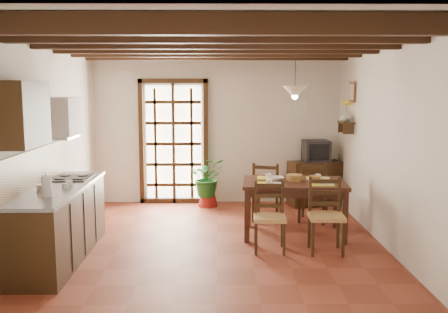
{
  "coord_description": "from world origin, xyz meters",
  "views": [
    {
      "loc": [
        0.03,
        -6.64,
        2.14
      ],
      "look_at": [
        0.1,
        0.4,
        1.15
      ],
      "focal_mm": 40.0,
      "sensor_mm": 36.0,
      "label": 1
    }
  ],
  "objects_px": {
    "chair_near_right": "(326,229)",
    "dining_table": "(294,188)",
    "kitchen_counter": "(60,222)",
    "potted_plant": "(208,175)",
    "chair_far_left": "(267,202)",
    "chair_near_left": "(269,230)",
    "sideboard": "(315,183)",
    "crt_tv": "(316,151)",
    "chair_far_right": "(313,203)",
    "pendant_lamp": "(295,91)"
  },
  "relations": [
    {
      "from": "kitchen_counter",
      "to": "chair_near_right",
      "type": "height_order",
      "value": "kitchen_counter"
    },
    {
      "from": "kitchen_counter",
      "to": "chair_far_left",
      "type": "xyz_separation_m",
      "value": [
        2.76,
        1.77,
        -0.18
      ]
    },
    {
      "from": "chair_near_left",
      "to": "sideboard",
      "type": "distance_m",
      "value": 2.77
    },
    {
      "from": "dining_table",
      "to": "crt_tv",
      "type": "distance_m",
      "value": 1.96
    },
    {
      "from": "kitchen_counter",
      "to": "chair_near_left",
      "type": "relative_size",
      "value": 2.5
    },
    {
      "from": "chair_near_right",
      "to": "dining_table",
      "type": "bearing_deg",
      "value": 114.38
    },
    {
      "from": "kitchen_counter",
      "to": "chair_near_left",
      "type": "distance_m",
      "value": 2.66
    },
    {
      "from": "chair_far_right",
      "to": "potted_plant",
      "type": "height_order",
      "value": "potted_plant"
    },
    {
      "from": "chair_near_left",
      "to": "chair_far_right",
      "type": "relative_size",
      "value": 0.94
    },
    {
      "from": "chair_far_left",
      "to": "chair_near_left",
      "type": "bearing_deg",
      "value": 103.18
    },
    {
      "from": "potted_plant",
      "to": "sideboard",
      "type": "bearing_deg",
      "value": 2.4
    },
    {
      "from": "chair_far_left",
      "to": "crt_tv",
      "type": "height_order",
      "value": "crt_tv"
    },
    {
      "from": "dining_table",
      "to": "chair_near_right",
      "type": "distance_m",
      "value": 0.91
    },
    {
      "from": "sideboard",
      "to": "dining_table",
      "type": "bearing_deg",
      "value": -123.96
    },
    {
      "from": "crt_tv",
      "to": "sideboard",
      "type": "bearing_deg",
      "value": 85.19
    },
    {
      "from": "kitchen_counter",
      "to": "potted_plant",
      "type": "xyz_separation_m",
      "value": [
        1.78,
        2.74,
        0.1
      ]
    },
    {
      "from": "chair_far_left",
      "to": "pendant_lamp",
      "type": "xyz_separation_m",
      "value": [
        0.31,
        -0.67,
        1.78
      ]
    },
    {
      "from": "chair_far_right",
      "to": "crt_tv",
      "type": "distance_m",
      "value": 1.33
    },
    {
      "from": "chair_near_left",
      "to": "chair_far_right",
      "type": "xyz_separation_m",
      "value": [
        0.84,
        1.43,
        0.02
      ]
    },
    {
      "from": "chair_far_left",
      "to": "chair_near_right",
      "type": "bearing_deg",
      "value": 129.21
    },
    {
      "from": "chair_near_right",
      "to": "chair_far_left",
      "type": "bearing_deg",
      "value": 114.49
    },
    {
      "from": "potted_plant",
      "to": "pendant_lamp",
      "type": "distance_m",
      "value": 2.58
    },
    {
      "from": "chair_far_right",
      "to": "dining_table",
      "type": "bearing_deg",
      "value": 78.39
    },
    {
      "from": "chair_far_left",
      "to": "potted_plant",
      "type": "relative_size",
      "value": 0.52
    },
    {
      "from": "chair_near_right",
      "to": "pendant_lamp",
      "type": "bearing_deg",
      "value": 112.11
    },
    {
      "from": "dining_table",
      "to": "chair_near_right",
      "type": "bearing_deg",
      "value": -63.97
    },
    {
      "from": "kitchen_counter",
      "to": "crt_tv",
      "type": "xyz_separation_m",
      "value": [
        3.73,
        2.82,
        0.52
      ]
    },
    {
      "from": "chair_near_left",
      "to": "chair_far_left",
      "type": "bearing_deg",
      "value": 88.35
    },
    {
      "from": "chair_far_left",
      "to": "pendant_lamp",
      "type": "height_order",
      "value": "pendant_lamp"
    },
    {
      "from": "kitchen_counter",
      "to": "dining_table",
      "type": "distance_m",
      "value": 3.23
    },
    {
      "from": "chair_far_right",
      "to": "crt_tv",
      "type": "bearing_deg",
      "value": -83.72
    },
    {
      "from": "kitchen_counter",
      "to": "crt_tv",
      "type": "bearing_deg",
      "value": 37.08
    },
    {
      "from": "sideboard",
      "to": "chair_far_left",
      "type": "bearing_deg",
      "value": -146.58
    },
    {
      "from": "chair_near_right",
      "to": "potted_plant",
      "type": "relative_size",
      "value": 0.53
    },
    {
      "from": "potted_plant",
      "to": "kitchen_counter",
      "type": "bearing_deg",
      "value": -122.99
    },
    {
      "from": "chair_near_left",
      "to": "pendant_lamp",
      "type": "bearing_deg",
      "value": 65.37
    },
    {
      "from": "chair_near_right",
      "to": "kitchen_counter",
      "type": "bearing_deg",
      "value": -173.27
    },
    {
      "from": "dining_table",
      "to": "chair_near_right",
      "type": "xyz_separation_m",
      "value": [
        0.3,
        -0.77,
        -0.39
      ]
    },
    {
      "from": "chair_near_right",
      "to": "chair_far_right",
      "type": "relative_size",
      "value": 1.0
    },
    {
      "from": "dining_table",
      "to": "potted_plant",
      "type": "bearing_deg",
      "value": 130.87
    },
    {
      "from": "chair_near_right",
      "to": "pendant_lamp",
      "type": "distance_m",
      "value": 2.0
    },
    {
      "from": "chair_far_right",
      "to": "potted_plant",
      "type": "relative_size",
      "value": 0.53
    },
    {
      "from": "crt_tv",
      "to": "potted_plant",
      "type": "xyz_separation_m",
      "value": [
        -1.95,
        -0.08,
        -0.42
      ]
    },
    {
      "from": "chair_near_right",
      "to": "potted_plant",
      "type": "distance_m",
      "value": 2.99
    },
    {
      "from": "chair_near_left",
      "to": "chair_near_right",
      "type": "distance_m",
      "value": 0.73
    },
    {
      "from": "chair_far_left",
      "to": "chair_far_right",
      "type": "distance_m",
      "value": 0.73
    },
    {
      "from": "pendant_lamp",
      "to": "chair_far_left",
      "type": "bearing_deg",
      "value": 114.55
    },
    {
      "from": "chair_far_right",
      "to": "chair_near_right",
      "type": "bearing_deg",
      "value": 104.34
    },
    {
      "from": "chair_far_left",
      "to": "crt_tv",
      "type": "bearing_deg",
      "value": -115.1
    },
    {
      "from": "chair_far_right",
      "to": "kitchen_counter",
      "type": "bearing_deg",
      "value": 44.91
    }
  ]
}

